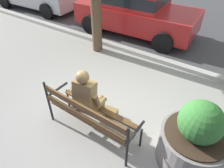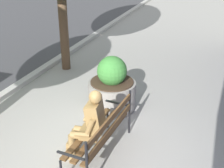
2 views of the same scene
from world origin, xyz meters
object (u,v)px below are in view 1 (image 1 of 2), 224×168
Objects in this scene: park_bench at (89,114)px; parked_car_red at (135,9)px; bronze_statue_seated at (91,99)px; concrete_planter at (194,140)px.

park_bench is 4.75m from parked_car_red.
parked_car_red reaches higher than bronze_statue_seated.
bronze_statue_seated is 1.10× the size of concrete_planter.
concrete_planter is (1.67, 0.50, -0.05)m from park_bench.
concrete_planter is at bearing 9.09° from bronze_statue_seated.
bronze_statue_seated is (-0.13, 0.21, 0.12)m from park_bench.
concrete_planter is at bearing -50.89° from parked_car_red.
bronze_statue_seated is 1.83m from concrete_planter.
bronze_statue_seated is at bearing 120.73° from park_bench.
bronze_statue_seated is 0.33× the size of parked_car_red.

